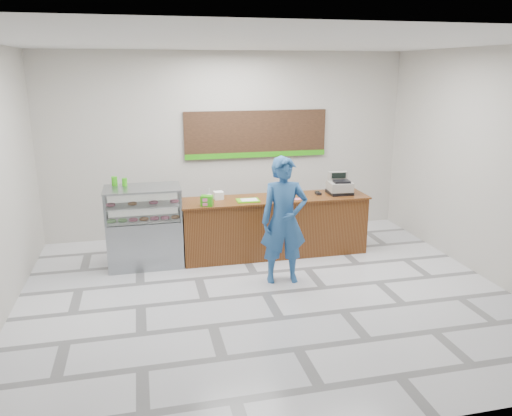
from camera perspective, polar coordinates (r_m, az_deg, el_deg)
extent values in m
plane|color=silver|center=(7.39, 1.13, -9.76)|extent=(7.00, 7.00, 0.00)
plane|color=beige|center=(9.72, -3.20, 7.21)|extent=(7.00, 0.00, 7.00)
plane|color=silver|center=(6.69, 1.29, 18.45)|extent=(7.00, 7.00, 0.00)
cube|color=brown|center=(8.74, 2.14, -2.17)|extent=(3.20, 0.70, 1.00)
cube|color=brown|center=(8.59, 2.18, 1.10)|extent=(3.26, 0.76, 0.03)
cube|color=gray|center=(8.48, -12.52, -3.81)|extent=(1.20, 0.70, 0.80)
cube|color=white|center=(8.30, -12.78, 0.43)|extent=(1.20, 0.70, 0.50)
cube|color=gray|center=(8.23, -12.89, 2.21)|extent=(1.22, 0.72, 0.03)
cube|color=silver|center=(8.36, -12.69, -1.09)|extent=(1.14, 0.64, 0.02)
cube|color=silver|center=(8.29, -12.79, 0.50)|extent=(1.14, 0.64, 0.02)
torus|color=#88D070|center=(8.27, -16.15, -1.27)|extent=(0.15, 0.15, 0.05)
torus|color=#88D070|center=(8.26, -15.00, -1.20)|extent=(0.15, 0.15, 0.05)
torus|color=#E4678D|center=(8.25, -13.85, -1.13)|extent=(0.15, 0.15, 0.05)
torus|color=#AD6A3B|center=(8.25, -12.69, -1.06)|extent=(0.15, 0.15, 0.05)
torus|color=#E4678D|center=(8.25, -11.54, -0.99)|extent=(0.15, 0.15, 0.05)
torus|color=#E4678D|center=(8.26, -10.38, -0.92)|extent=(0.15, 0.15, 0.05)
torus|color=#AD6A3B|center=(8.27, -9.23, -0.85)|extent=(0.15, 0.15, 0.05)
torus|color=#E4678D|center=(8.35, -16.23, 0.60)|extent=(0.15, 0.15, 0.05)
torus|color=#AD6A3B|center=(8.33, -13.95, 0.74)|extent=(0.15, 0.15, 0.05)
torus|color=#E4678D|center=(8.33, -11.66, 0.88)|extent=(0.15, 0.15, 0.05)
torus|color=#E4678D|center=(8.35, -9.38, 1.02)|extent=(0.15, 0.15, 0.05)
cube|color=black|center=(9.76, 0.03, 8.45)|extent=(2.80, 0.05, 0.90)
cube|color=#2EA410|center=(9.79, 0.07, 6.11)|extent=(2.80, 0.02, 0.10)
cube|color=black|center=(8.97, 9.51, 1.81)|extent=(0.40, 0.40, 0.06)
cube|color=gray|center=(8.95, 9.55, 2.49)|extent=(0.43, 0.45, 0.16)
cube|color=black|center=(8.85, 9.77, 2.99)|extent=(0.29, 0.22, 0.04)
cube|color=gray|center=(9.02, 9.30, 3.63)|extent=(0.34, 0.13, 0.16)
cube|color=black|center=(8.97, 9.44, 3.69)|extent=(0.26, 0.04, 0.10)
cube|color=black|center=(8.87, 7.11, 1.68)|extent=(0.09, 0.17, 0.04)
cube|color=#5FD30E|center=(8.36, -0.93, 0.87)|extent=(0.39, 0.29, 0.02)
cube|color=white|center=(8.36, -0.79, 0.96)|extent=(0.28, 0.20, 0.00)
cube|color=white|center=(8.49, -4.31, 1.45)|extent=(0.16, 0.16, 0.13)
cylinder|color=silver|center=(8.36, -5.37, 1.15)|extent=(0.08, 0.08, 0.12)
cube|color=#2EA410|center=(8.09, -5.63, 0.84)|extent=(0.22, 0.19, 0.17)
cylinder|color=#E4678D|center=(8.52, 4.78, 1.04)|extent=(0.14, 0.14, 0.00)
cylinder|color=#2EA410|center=(8.46, -15.87, 2.98)|extent=(0.09, 0.09, 0.15)
cylinder|color=#2EA410|center=(8.39, -14.79, 2.89)|extent=(0.08, 0.08, 0.13)
imported|color=#25538C|center=(7.50, 3.21, -1.44)|extent=(0.75, 0.54, 1.94)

